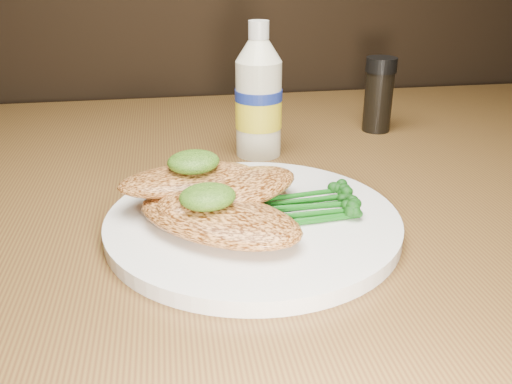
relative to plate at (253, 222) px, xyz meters
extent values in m
cylinder|color=white|center=(0.00, 0.00, 0.00)|extent=(0.29, 0.29, 0.02)
ellipsoid|color=#D88B44|center=(-0.04, -0.03, 0.02)|extent=(0.19, 0.18, 0.03)
ellipsoid|color=#D88B44|center=(-0.02, 0.02, 0.03)|extent=(0.18, 0.15, 0.02)
ellipsoid|color=#D88B44|center=(-0.06, 0.04, 0.04)|extent=(0.15, 0.10, 0.02)
ellipsoid|color=black|center=(-0.05, -0.02, 0.04)|extent=(0.07, 0.06, 0.02)
ellipsoid|color=black|center=(-0.05, 0.04, 0.05)|extent=(0.07, 0.06, 0.02)
camera|label=1|loc=(-0.08, -0.48, 0.25)|focal=38.17mm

